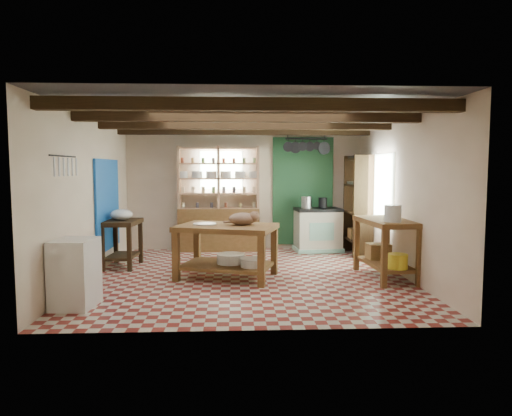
{
  "coord_description": "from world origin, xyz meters",
  "views": [
    {
      "loc": [
        -0.2,
        -7.27,
        1.74
      ],
      "look_at": [
        0.14,
        0.3,
        1.08
      ],
      "focal_mm": 32.0,
      "sensor_mm": 36.0,
      "label": 1
    }
  ],
  "objects_px": {
    "prep_table": "(122,244)",
    "right_counter": "(386,249)",
    "white_cabinet": "(75,273)",
    "stove": "(318,230)",
    "work_table": "(227,251)",
    "cat": "(243,219)"
  },
  "relations": [
    {
      "from": "white_cabinet",
      "to": "stove",
      "type": "bearing_deg",
      "value": 49.28
    },
    {
      "from": "stove",
      "to": "work_table",
      "type": "bearing_deg",
      "value": -134.53
    },
    {
      "from": "work_table",
      "to": "cat",
      "type": "xyz_separation_m",
      "value": [
        0.25,
        -0.03,
        0.52
      ]
    },
    {
      "from": "white_cabinet",
      "to": "right_counter",
      "type": "height_order",
      "value": "right_counter"
    },
    {
      "from": "prep_table",
      "to": "cat",
      "type": "bearing_deg",
      "value": -19.99
    },
    {
      "from": "work_table",
      "to": "cat",
      "type": "relative_size",
      "value": 3.42
    },
    {
      "from": "work_table",
      "to": "stove",
      "type": "xyz_separation_m",
      "value": [
        1.87,
        2.26,
        0.03
      ]
    },
    {
      "from": "work_table",
      "to": "white_cabinet",
      "type": "xyz_separation_m",
      "value": [
        -1.88,
        -1.44,
        0.01
      ]
    },
    {
      "from": "white_cabinet",
      "to": "cat",
      "type": "distance_m",
      "value": 2.61
    },
    {
      "from": "prep_table",
      "to": "right_counter",
      "type": "bearing_deg",
      "value": -9.55
    },
    {
      "from": "cat",
      "to": "white_cabinet",
      "type": "bearing_deg",
      "value": -139.0
    },
    {
      "from": "prep_table",
      "to": "work_table",
      "type": "bearing_deg",
      "value": -22.09
    },
    {
      "from": "work_table",
      "to": "stove",
      "type": "distance_m",
      "value": 2.93
    },
    {
      "from": "work_table",
      "to": "prep_table",
      "type": "height_order",
      "value": "work_table"
    },
    {
      "from": "work_table",
      "to": "cat",
      "type": "height_order",
      "value": "cat"
    },
    {
      "from": "work_table",
      "to": "right_counter",
      "type": "distance_m",
      "value": 2.53
    },
    {
      "from": "white_cabinet",
      "to": "right_counter",
      "type": "bearing_deg",
      "value": 21.34
    },
    {
      "from": "work_table",
      "to": "prep_table",
      "type": "bearing_deg",
      "value": 172.0
    },
    {
      "from": "stove",
      "to": "right_counter",
      "type": "xyz_separation_m",
      "value": [
        0.65,
        -2.38,
        0.02
      ]
    },
    {
      "from": "work_table",
      "to": "white_cabinet",
      "type": "distance_m",
      "value": 2.37
    },
    {
      "from": "right_counter",
      "to": "cat",
      "type": "relative_size",
      "value": 3.0
    },
    {
      "from": "work_table",
      "to": "prep_table",
      "type": "relative_size",
      "value": 1.79
    }
  ]
}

